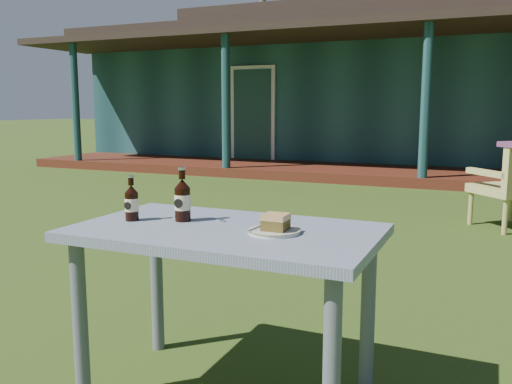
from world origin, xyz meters
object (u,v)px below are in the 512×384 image
at_px(plate, 274,231).
at_px(cake_slice, 276,222).
at_px(cola_bottle_far, 132,203).
at_px(cafe_table, 226,252).
at_px(cola_bottle_near, 182,200).

relative_size(plate, cake_slice, 2.22).
relative_size(plate, cola_bottle_far, 1.07).
bearing_deg(cake_slice, cola_bottle_far, -178.17).
relative_size(cafe_table, plate, 5.88).
height_order(plate, cake_slice, cake_slice).
xyz_separation_m(cola_bottle_near, cola_bottle_far, (-0.20, -0.08, -0.01)).
xyz_separation_m(plate, cola_bottle_near, (-0.43, 0.05, 0.08)).
bearing_deg(cola_bottle_far, cafe_table, 4.89).
relative_size(cafe_table, cola_bottle_far, 6.28).
bearing_deg(cake_slice, plate, 132.76).
distance_m(cafe_table, cola_bottle_far, 0.46).
distance_m(cafe_table, cake_slice, 0.26).
distance_m(cola_bottle_near, cola_bottle_far, 0.22).
bearing_deg(plate, cola_bottle_near, 173.75).
bearing_deg(cafe_table, cake_slice, -4.08).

